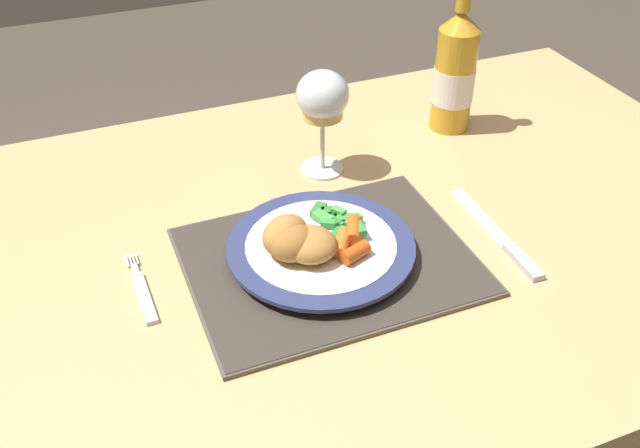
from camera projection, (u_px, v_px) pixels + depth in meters
dining_table at (289, 296)px, 0.98m from camera, size 1.41×0.80×0.74m
placemat at (329, 261)px, 0.89m from camera, size 0.35×0.27×0.01m
dinner_plate at (321, 249)px, 0.89m from camera, size 0.24×0.24×0.02m
breaded_croquettes at (296, 241)px, 0.85m from camera, size 0.11×0.11×0.05m
green_beans_pile at (339, 221)px, 0.91m from camera, size 0.06×0.09×0.02m
glazed_carrots at (350, 241)px, 0.87m from camera, size 0.06×0.08×0.02m
fork at (143, 292)px, 0.84m from camera, size 0.02×0.13×0.01m
table_knife at (502, 240)px, 0.92m from camera, size 0.02×0.20×0.01m
wine_glass at (323, 100)px, 1.00m from camera, size 0.08×0.08×0.16m
bottle at (455, 72)px, 1.11m from camera, size 0.07×0.07×0.26m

